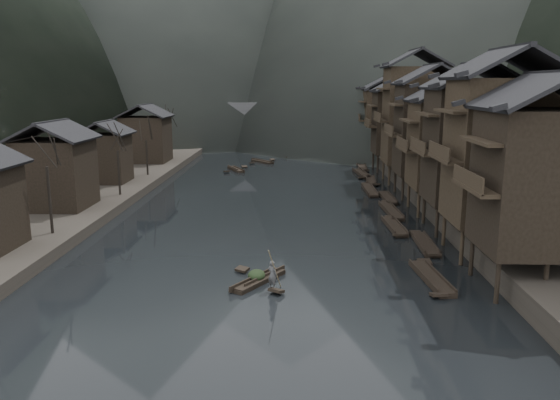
{
  "coord_description": "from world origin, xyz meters",
  "views": [
    {
      "loc": [
        2.45,
        -40.79,
        12.58
      ],
      "look_at": [
        1.02,
        6.6,
        2.5
      ],
      "focal_mm": 35.0,
      "sensor_mm": 36.0,
      "label": 1
    }
  ],
  "objects": [
    {
      "name": "water",
      "position": [
        0.0,
        0.0,
        0.0
      ],
      "size": [
        300.0,
        300.0,
        0.0
      ],
      "primitive_type": "plane",
      "color": "black",
      "rests_on": "ground"
    },
    {
      "name": "moored_sampans",
      "position": [
        11.92,
        18.65,
        0.2
      ],
      "size": [
        2.84,
        55.25,
        0.47
      ],
      "color": "black",
      "rests_on": "water"
    },
    {
      "name": "hero_sampan",
      "position": [
        0.03,
        -7.4,
        0.2
      ],
      "size": [
        3.53,
        4.83,
        0.44
      ],
      "color": "black",
      "rests_on": "water"
    },
    {
      "name": "cargo_heap",
      "position": [
        -0.09,
        -7.2,
        0.78
      ],
      "size": [
        1.14,
        1.49,
        0.68
      ],
      "primitive_type": "ellipsoid",
      "color": "black",
      "rests_on": "hero_sampan"
    },
    {
      "name": "stilt_houses",
      "position": [
        17.28,
        19.3,
        9.13
      ],
      "size": [
        9.0,
        67.6,
        17.11
      ],
      "color": "black",
      "rests_on": "ground"
    },
    {
      "name": "left_houses",
      "position": [
        -20.5,
        20.12,
        5.66
      ],
      "size": [
        8.1,
        53.2,
        8.73
      ],
      "color": "black",
      "rests_on": "left_bank"
    },
    {
      "name": "stone_bridge",
      "position": [
        -0.0,
        72.0,
        5.11
      ],
      "size": [
        40.0,
        6.0,
        9.0
      ],
      "color": "#4C4C4F",
      "rests_on": "ground"
    },
    {
      "name": "right_bank",
      "position": [
        35.0,
        40.0,
        0.9
      ],
      "size": [
        40.0,
        200.0,
        1.8
      ],
      "primitive_type": "cube",
      "color": "#2D2823",
      "rests_on": "ground"
    },
    {
      "name": "left_bank",
      "position": [
        -35.0,
        40.0,
        0.6
      ],
      "size": [
        40.0,
        200.0,
        1.2
      ],
      "primitive_type": "cube",
      "color": "#2D2823",
      "rests_on": "ground"
    },
    {
      "name": "bare_trees",
      "position": [
        -17.0,
        17.78,
        6.36
      ],
      "size": [
        3.82,
        59.62,
        7.64
      ],
      "color": "black",
      "rests_on": "left_bank"
    },
    {
      "name": "boatman",
      "position": [
        1.01,
        -8.93,
        1.33
      ],
      "size": [
        0.78,
        0.73,
        1.79
      ],
      "primitive_type": "imported",
      "rotation": [
        0.0,
        0.0,
        2.51
      ],
      "color": "#4D4D4F",
      "rests_on": "hero_sampan"
    },
    {
      "name": "bamboo_pole",
      "position": [
        1.21,
        -8.93,
        3.92
      ],
      "size": [
        0.84,
        2.16,
        3.39
      ],
      "primitive_type": "cylinder",
      "rotation": [
        0.59,
        0.0,
        -0.35
      ],
      "color": "#8C7A51",
      "rests_on": "boatman"
    },
    {
      "name": "midriver_boats",
      "position": [
        -3.01,
        53.15,
        0.2
      ],
      "size": [
        9.69,
        34.93,
        0.45
      ],
      "color": "black",
      "rests_on": "water"
    }
  ]
}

